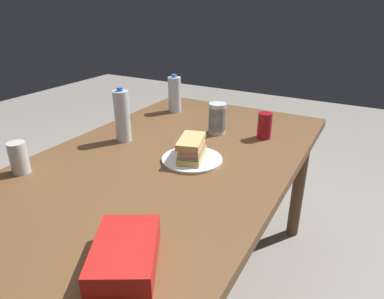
% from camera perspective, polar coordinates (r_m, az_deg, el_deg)
% --- Properties ---
extents(ground_plane, '(8.00, 8.00, 0.00)m').
position_cam_1_polar(ground_plane, '(1.83, -4.00, -23.00)').
color(ground_plane, gray).
extents(dining_table, '(1.72, 1.00, 0.74)m').
position_cam_1_polar(dining_table, '(1.43, -4.76, -4.60)').
color(dining_table, brown).
rests_on(dining_table, ground_plane).
extents(paper_plate, '(0.25, 0.25, 0.01)m').
position_cam_1_polar(paper_plate, '(1.37, -0.00, -1.68)').
color(paper_plate, white).
rests_on(paper_plate, dining_table).
extents(sandwich, '(0.20, 0.14, 0.08)m').
position_cam_1_polar(sandwich, '(1.35, -0.04, 0.18)').
color(sandwich, '#DBB26B').
rests_on(sandwich, paper_plate).
extents(soda_can_red, '(0.07, 0.07, 0.12)m').
position_cam_1_polar(soda_can_red, '(1.61, 12.16, 3.97)').
color(soda_can_red, maroon).
rests_on(soda_can_red, dining_table).
extents(chip_bag, '(0.27, 0.24, 0.07)m').
position_cam_1_polar(chip_bag, '(0.87, -11.21, -17.00)').
color(chip_bag, red).
rests_on(chip_bag, dining_table).
extents(water_bottle_tall, '(0.07, 0.07, 0.22)m').
position_cam_1_polar(water_bottle_tall, '(1.97, -2.96, 9.30)').
color(water_bottle_tall, silver).
rests_on(water_bottle_tall, dining_table).
extents(plastic_cup_stack, '(0.08, 0.08, 0.15)m').
position_cam_1_polar(plastic_cup_stack, '(1.64, 4.28, 5.26)').
color(plastic_cup_stack, silver).
rests_on(plastic_cup_stack, dining_table).
extents(water_bottle_spare, '(0.07, 0.07, 0.25)m').
position_cam_1_polar(water_bottle_spare, '(1.56, -11.71, 5.55)').
color(water_bottle_spare, silver).
rests_on(water_bottle_spare, dining_table).
extents(soda_can_silver, '(0.07, 0.07, 0.12)m').
position_cam_1_polar(soda_can_silver, '(1.41, -27.23, -1.26)').
color(soda_can_silver, silver).
rests_on(soda_can_silver, dining_table).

